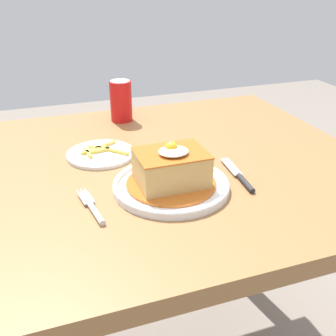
{
  "coord_description": "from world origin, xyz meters",
  "views": [
    {
      "loc": [
        -0.2,
        -0.84,
        1.17
      ],
      "look_at": [
        0.05,
        -0.12,
        0.79
      ],
      "focal_mm": 43.07,
      "sensor_mm": 36.0,
      "label": 1
    }
  ],
  "objects_px": {
    "soda_can": "(121,101)",
    "fork": "(93,208)",
    "knife": "(241,178)",
    "side_plate_fries": "(101,154)",
    "main_plate": "(171,185)"
  },
  "relations": [
    {
      "from": "soda_can",
      "to": "side_plate_fries",
      "type": "relative_size",
      "value": 0.73
    },
    {
      "from": "fork",
      "to": "knife",
      "type": "height_order",
      "value": "same"
    },
    {
      "from": "knife",
      "to": "soda_can",
      "type": "relative_size",
      "value": 1.34
    },
    {
      "from": "soda_can",
      "to": "fork",
      "type": "bearing_deg",
      "value": -109.66
    },
    {
      "from": "knife",
      "to": "side_plate_fries",
      "type": "xyz_separation_m",
      "value": [
        -0.27,
        0.24,
        -0.0
      ]
    },
    {
      "from": "fork",
      "to": "side_plate_fries",
      "type": "relative_size",
      "value": 0.83
    },
    {
      "from": "main_plate",
      "to": "soda_can",
      "type": "xyz_separation_m",
      "value": [
        0.0,
        0.46,
        0.05
      ]
    },
    {
      "from": "knife",
      "to": "side_plate_fries",
      "type": "bearing_deg",
      "value": 138.92
    },
    {
      "from": "soda_can",
      "to": "side_plate_fries",
      "type": "xyz_separation_m",
      "value": [
        -0.11,
        -0.24,
        -0.06
      ]
    },
    {
      "from": "fork",
      "to": "side_plate_fries",
      "type": "height_order",
      "value": "side_plate_fries"
    },
    {
      "from": "knife",
      "to": "soda_can",
      "type": "height_order",
      "value": "soda_can"
    },
    {
      "from": "main_plate",
      "to": "soda_can",
      "type": "bearing_deg",
      "value": 89.75
    },
    {
      "from": "knife",
      "to": "side_plate_fries",
      "type": "distance_m",
      "value": 0.36
    },
    {
      "from": "soda_can",
      "to": "main_plate",
      "type": "bearing_deg",
      "value": -90.25
    },
    {
      "from": "side_plate_fries",
      "to": "fork",
      "type": "bearing_deg",
      "value": -104.13
    }
  ]
}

